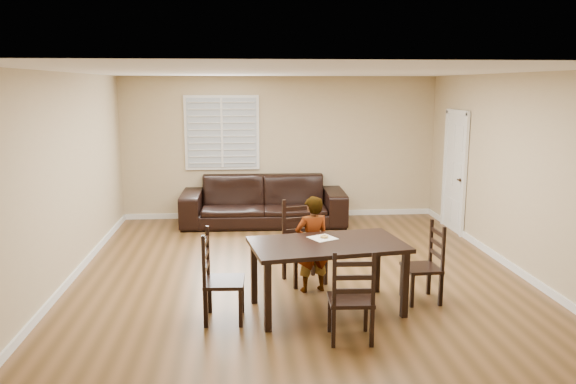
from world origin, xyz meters
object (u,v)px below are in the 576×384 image
object	(u,v)px
chair_right	(431,266)
child	(312,244)
chair_near	(301,243)
chair_far	(352,302)
sofa	(264,201)
chair_left	(213,280)
donut	(324,236)
dining_table	(327,250)

from	to	relation	value
chair_right	child	world-z (taller)	child
chair_near	chair_far	world-z (taller)	chair_near
chair_near	sofa	bearing A→B (deg)	79.73
chair_left	donut	xyz separation A→B (m)	(1.27, 0.37, 0.36)
dining_table	chair_left	size ratio (longest dim) A/B	1.81
chair_near	donut	world-z (taller)	chair_near
chair_left	child	xyz separation A→B (m)	(1.18, 0.78, 0.15)
chair_right	chair_near	bearing A→B (deg)	-124.11
chair_right	sofa	world-z (taller)	chair_right
dining_table	chair_left	xyz separation A→B (m)	(-1.28, -0.17, -0.25)
dining_table	chair_far	world-z (taller)	chair_far
chair_far	child	xyz separation A→B (m)	(-0.21, 1.49, 0.17)
child	donut	bearing A→B (deg)	87.40
dining_table	chair_right	xyz separation A→B (m)	(1.27, 0.19, -0.28)
chair_near	sofa	distance (m)	3.06
dining_table	chair_far	distance (m)	0.93
child	sofa	distance (m)	3.54
chair_far	sofa	bearing A→B (deg)	-79.57
chair_far	donut	xyz separation A→B (m)	(-0.12, 1.08, 0.38)
dining_table	sofa	world-z (taller)	sofa
chair_left	donut	size ratio (longest dim) A/B	10.50
chair_far	chair_left	bearing A→B (deg)	-24.21
child	sofa	bearing A→B (deg)	-96.91
chair_near	sofa	size ratio (longest dim) A/B	0.36
chair_left	dining_table	bearing A→B (deg)	-79.23
chair_far	chair_right	xyz separation A→B (m)	(1.16, 1.07, -0.01)
chair_near	donut	size ratio (longest dim) A/B	11.15
chair_right	child	size ratio (longest dim) A/B	0.78
chair_left	chair_right	xyz separation A→B (m)	(2.55, 0.36, -0.03)
chair_right	dining_table	bearing A→B (deg)	-84.52
sofa	chair_far	bearing A→B (deg)	-80.92
chair_left	child	bearing A→B (deg)	-53.48
child	chair_far	bearing A→B (deg)	83.63
chair_near	chair_far	distance (m)	1.98
chair_right	sofa	bearing A→B (deg)	-157.96
dining_table	chair_right	world-z (taller)	chair_right
sofa	chair_near	bearing A→B (deg)	-81.65
chair_near	child	xyz separation A→B (m)	(0.09, -0.46, 0.12)
chair_right	donut	xyz separation A→B (m)	(-1.28, 0.01, 0.39)
dining_table	chair_right	bearing A→B (deg)	-0.54
child	dining_table	bearing A→B (deg)	84.53
chair_right	sofa	size ratio (longest dim) A/B	0.32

